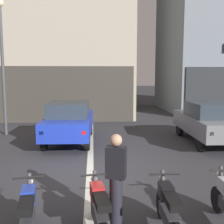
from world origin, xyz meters
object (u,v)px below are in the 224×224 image
Objects in this scene: motorcycle_red_row_left_mid at (99,210)px; street_lamp at (2,52)px; car_grey_parked_kerbside at (209,121)px; car_blue_crossing_near at (69,121)px; motorcycle_black_row_centre at (168,209)px; person_by_motorcycles at (116,178)px; motorcycle_blue_row_leftmost at (28,214)px.

street_lamp is at bearing 116.12° from motorcycle_red_row_left_mid.
car_grey_parked_kerbside is at bearing -13.83° from street_lamp.
motorcycle_red_row_left_mid is at bearing -81.13° from car_blue_crossing_near.
motorcycle_red_row_left_mid and motorcycle_black_row_centre have the same top height.
motorcycle_black_row_centre is at bearing -28.24° from person_by_motorcycles.
car_blue_crossing_near is 2.50× the size of motorcycle_blue_row_leftmost.
street_lamp is 3.58× the size of motorcycle_blue_row_leftmost.
car_grey_parked_kerbside is 8.45m from motorcycle_blue_row_leftmost.
motorcycle_black_row_centre is 1.00× the size of person_by_motorcycles.
motorcycle_red_row_left_mid is (1.04, -6.68, -0.43)m from car_blue_crossing_near.
street_lamp reaches higher than person_by_motorcycles.
person_by_motorcycles reaches higher than motorcycle_blue_row_leftmost.
person_by_motorcycles reaches higher than motorcycle_black_row_centre.
car_blue_crossing_near is 6.43m from person_by_motorcycles.
car_blue_crossing_near is 6.77m from motorcycle_red_row_left_mid.
car_blue_crossing_near is 2.50× the size of motorcycle_red_row_left_mid.
street_lamp is 10.37m from motorcycle_black_row_centre.
motorcycle_black_row_centre is at bearing -57.91° from street_lamp.
person_by_motorcycles is (1.36, -6.28, -0.03)m from car_blue_crossing_near.
motorcycle_blue_row_leftmost is at bearing -163.13° from person_by_motorcycles.
motorcycle_blue_row_leftmost is at bearing -91.08° from car_blue_crossing_near.
motorcycle_black_row_centre is at bearing -71.81° from car_blue_crossing_near.
motorcycle_blue_row_leftmost is at bearing -70.87° from street_lamp.
car_grey_parked_kerbside is 7.67m from motorcycle_red_row_left_mid.
street_lamp reaches higher than motorcycle_red_row_left_mid.
street_lamp is 3.57× the size of person_by_motorcycles.
car_grey_parked_kerbside is (5.57, -0.51, 0.00)m from car_blue_crossing_near.
street_lamp is 3.57× the size of motorcycle_black_row_centre.
motorcycle_red_row_left_mid is at bearing -126.27° from car_grey_parked_kerbside.
car_blue_crossing_near is at bearing 174.79° from car_grey_parked_kerbside.
car_grey_parked_kerbside is 7.09m from motorcycle_black_row_centre.
person_by_motorcycles is (4.38, -7.89, -2.83)m from street_lamp.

